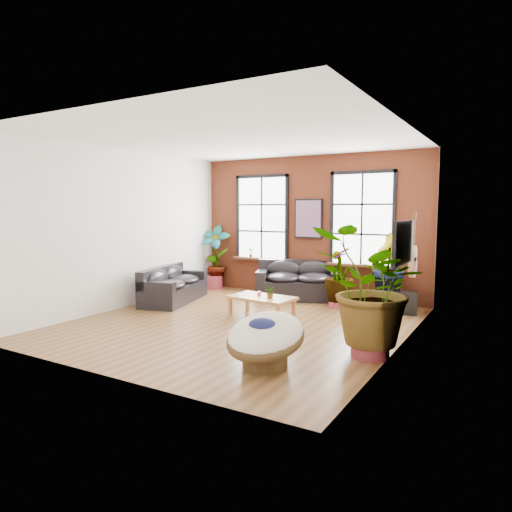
# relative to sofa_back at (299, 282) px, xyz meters

# --- Properties ---
(room) EXTENTS (6.04, 6.54, 3.54)m
(room) POSITION_rel_sofa_back_xyz_m (0.07, -2.63, 1.33)
(room) COLOR brown
(room) RESTS_ON ground
(sofa_back) EXTENTS (2.24, 1.69, 0.93)m
(sofa_back) POSITION_rel_sofa_back_xyz_m (0.00, 0.00, 0.00)
(sofa_back) COLOR black
(sofa_back) RESTS_ON ground
(sofa_left) EXTENTS (1.40, 2.24, 0.82)m
(sofa_left) POSITION_rel_sofa_back_xyz_m (-2.44, -1.85, -0.05)
(sofa_left) COLOR black
(sofa_left) RESTS_ON ground
(coffee_table) EXTENTS (1.38, 0.86, 0.51)m
(coffee_table) POSITION_rel_sofa_back_xyz_m (0.17, -2.12, -0.04)
(coffee_table) COLOR #AB713D
(coffee_table) RESTS_ON ground
(papasan_chair) EXTENTS (1.14, 1.16, 0.82)m
(papasan_chair) POSITION_rel_sofa_back_xyz_m (1.68, -4.68, 0.01)
(papasan_chair) COLOR #533C1D
(papasan_chair) RESTS_ON ground
(poster) EXTENTS (0.74, 0.06, 0.98)m
(poster) POSITION_rel_sofa_back_xyz_m (0.07, 0.40, 1.53)
(poster) COLOR black
(poster) RESTS_ON room
(tv_wall_unit) EXTENTS (0.13, 1.86, 1.20)m
(tv_wall_unit) POSITION_rel_sofa_back_xyz_m (3.00, -2.18, 1.12)
(tv_wall_unit) COLOR black
(tv_wall_unit) RESTS_ON room
(media_box) EXTENTS (0.62, 0.54, 0.45)m
(media_box) POSITION_rel_sofa_back_xyz_m (2.59, -0.31, -0.19)
(media_box) COLOR black
(media_box) RESTS_ON ground
(pot_back_left) EXTENTS (0.54, 0.54, 0.36)m
(pot_back_left) POSITION_rel_sofa_back_xyz_m (-2.62, 0.11, -0.24)
(pot_back_left) COLOR #9A323E
(pot_back_left) RESTS_ON ground
(pot_back_right) EXTENTS (0.58, 0.58, 0.37)m
(pot_back_right) POSITION_rel_sofa_back_xyz_m (2.15, 0.15, -0.24)
(pot_back_right) COLOR #9A323E
(pot_back_right) RESTS_ON ground
(pot_right_wall) EXTENTS (0.74, 0.74, 0.42)m
(pot_right_wall) POSITION_rel_sofa_back_xyz_m (2.81, -3.49, -0.21)
(pot_right_wall) COLOR #9A323E
(pot_right_wall) RESTS_ON ground
(pot_mid) EXTENTS (0.57, 0.57, 0.33)m
(pot_mid) POSITION_rel_sofa_back_xyz_m (1.21, -0.45, -0.25)
(pot_mid) COLOR #9A323E
(pot_mid) RESTS_ON ground
(floor_plant_back_left) EXTENTS (0.95, 0.74, 1.61)m
(floor_plant_back_left) POSITION_rel_sofa_back_xyz_m (-2.59, 0.14, 0.54)
(floor_plant_back_left) COLOR #114219
(floor_plant_back_left) RESTS_ON ground
(floor_plant_back_right) EXTENTS (1.00, 1.08, 1.58)m
(floor_plant_back_right) POSITION_rel_sofa_back_xyz_m (2.12, 0.12, 0.52)
(floor_plant_back_right) COLOR #114219
(floor_plant_back_right) RESTS_ON ground
(floor_plant_right_wall) EXTENTS (2.08, 2.12, 1.79)m
(floor_plant_right_wall) POSITION_rel_sofa_back_xyz_m (2.77, -3.51, 0.64)
(floor_plant_right_wall) COLOR #114219
(floor_plant_right_wall) RESTS_ON ground
(floor_plant_mid) EXTENTS (0.79, 0.79, 1.22)m
(floor_plant_mid) POSITION_rel_sofa_back_xyz_m (1.20, -0.45, 0.33)
(floor_plant_mid) COLOR #114219
(floor_plant_mid) RESTS_ON ground
(table_plant) EXTENTS (0.24, 0.22, 0.24)m
(table_plant) POSITION_rel_sofa_back_xyz_m (0.41, -2.18, 0.12)
(table_plant) COLOR #114219
(table_plant) RESTS_ON coffee_table
(sill_plant_left) EXTENTS (0.17, 0.17, 0.27)m
(sill_plant_left) POSITION_rel_sofa_back_xyz_m (-1.58, 0.35, 0.62)
(sill_plant_left) COLOR #114219
(sill_plant_left) RESTS_ON room
(sill_plant_right) EXTENTS (0.19, 0.19, 0.27)m
(sill_plant_right) POSITION_rel_sofa_back_xyz_m (1.77, 0.35, 0.62)
(sill_plant_right) COLOR #114219
(sill_plant_right) RESTS_ON room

